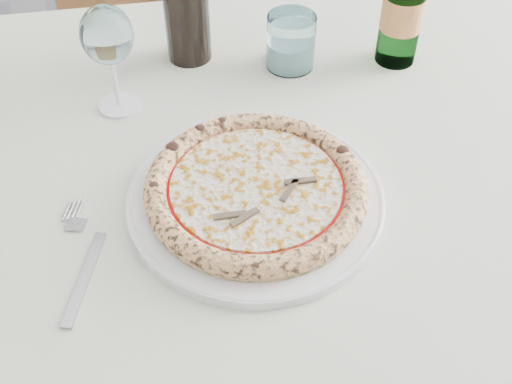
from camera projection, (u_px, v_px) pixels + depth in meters
floor at (280, 328)px, 1.58m from camera, size 5.00×6.00×0.02m
dining_table at (235, 196)px, 0.95m from camera, size 1.58×1.06×0.76m
chair_far at (140, 15)px, 1.57m from camera, size 0.38×0.38×0.93m
plate at (256, 198)px, 0.81m from camera, size 0.33×0.33×0.02m
pizza at (256, 189)px, 0.80m from camera, size 0.28×0.28×0.03m
fork at (82, 260)px, 0.75m from camera, size 0.07×0.19×0.00m
wine_glass at (107, 38)px, 0.87m from camera, size 0.07×0.07×0.16m
tumbler at (291, 45)px, 1.01m from camera, size 0.08×0.08×0.09m
beer_bottle at (404, 3)px, 0.97m from camera, size 0.06×0.06×0.25m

